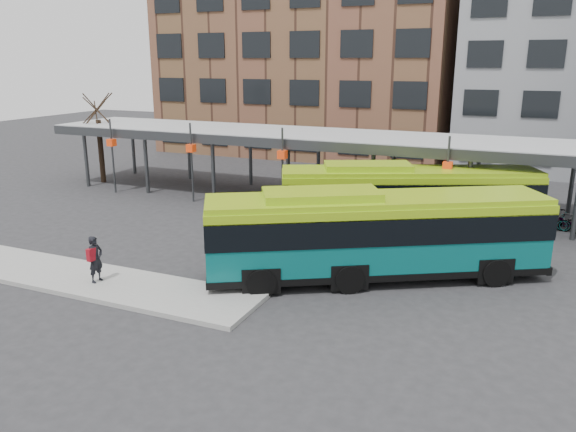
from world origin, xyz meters
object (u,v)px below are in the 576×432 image
at_px(bus_front, 375,233).
at_px(bus_rear, 407,196).
at_px(pedestrian, 95,259).
at_px(tree, 101,148).

relative_size(bus_front, bus_rear, 1.01).
distance_m(bus_rear, pedestrian, 15.16).
relative_size(tree, bus_front, 0.44).
bearing_deg(tree, bus_front, -24.34).
bearing_deg(pedestrian, bus_front, -57.73).
bearing_deg(bus_rear, tree, 147.65).
bearing_deg(bus_front, pedestrian, 177.64).
height_order(tree, pedestrian, tree).
xyz_separation_m(tree, pedestrian, (12.93, -15.17, -1.33)).
xyz_separation_m(bus_front, pedestrian, (-9.52, -5.01, -0.80)).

